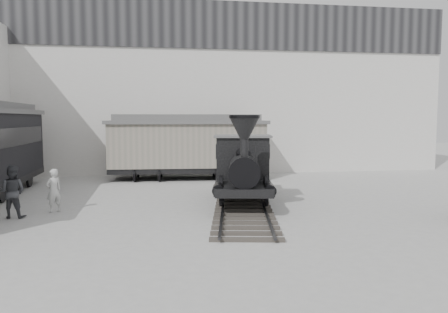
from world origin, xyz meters
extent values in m
plane|color=#9E9E9B|center=(0.00, 0.00, 0.00)|extent=(90.00, 90.00, 0.00)
cube|color=silver|center=(0.00, 15.00, 5.50)|extent=(34.00, 2.40, 11.00)
cube|color=#232326|center=(0.00, 13.75, 9.50)|extent=(34.00, 0.12, 3.00)
cube|color=#413C36|center=(1.06, 2.88, 0.09)|extent=(3.93, 10.47, 0.18)
cube|color=#2D2D30|center=(0.27, 3.01, 0.14)|extent=(1.82, 10.11, 0.07)
cube|color=#2D2D30|center=(1.85, 2.74, 0.14)|extent=(1.82, 10.11, 0.07)
cylinder|color=black|center=(0.11, 2.47, 0.79)|extent=(0.34, 1.23, 1.22)
cylinder|color=black|center=(1.82, 2.18, 0.79)|extent=(0.34, 1.23, 1.22)
cylinder|color=black|center=(0.35, 3.90, 0.79)|extent=(0.34, 1.23, 1.22)
cylinder|color=black|center=(2.06, 3.61, 0.79)|extent=(0.34, 1.23, 1.22)
cube|color=black|center=(1.08, 3.04, 0.92)|extent=(2.87, 4.33, 0.31)
cylinder|color=black|center=(0.95, 2.27, 1.64)|extent=(1.53, 2.71, 1.11)
cylinder|color=black|center=(0.78, 1.28, 2.51)|extent=(0.33, 0.33, 0.67)
cone|color=black|center=(0.78, 1.28, 3.23)|extent=(1.23, 1.23, 0.78)
sphere|color=black|center=(1.03, 2.71, 2.17)|extent=(0.58, 0.58, 0.58)
cube|color=black|center=(1.25, 4.03, 1.94)|extent=(2.39, 1.85, 1.73)
cube|color=#5E5D5D|center=(1.25, 4.03, 2.85)|extent=(2.65, 2.11, 0.09)
cube|color=black|center=(1.59, 6.00, 1.32)|extent=(2.35, 2.53, 1.00)
cylinder|color=black|center=(-2.88, 11.82, 0.40)|extent=(2.05, 0.91, 0.81)
cylinder|color=black|center=(1.75, 11.57, 0.40)|extent=(2.05, 0.91, 0.81)
cube|color=black|center=(-0.57, 11.70, 0.60)|extent=(9.18, 2.99, 0.30)
cube|color=gray|center=(-0.57, 11.70, 2.01)|extent=(9.18, 3.09, 2.52)
cube|color=#5E5D5D|center=(-0.57, 11.70, 3.37)|extent=(9.50, 3.41, 0.20)
cube|color=#5E5D5D|center=(-0.57, 11.70, 3.65)|extent=(8.71, 1.66, 0.36)
cube|color=black|center=(-8.59, 5.08, 2.77)|extent=(0.26, 12.23, 0.82)
imported|color=silver|center=(-6.28, 3.16, 0.84)|extent=(0.73, 0.70, 1.68)
imported|color=#383A3E|center=(-7.54, 2.40, 0.96)|extent=(1.04, 0.87, 1.92)
camera|label=1|loc=(-2.31, -14.16, 3.60)|focal=35.00mm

